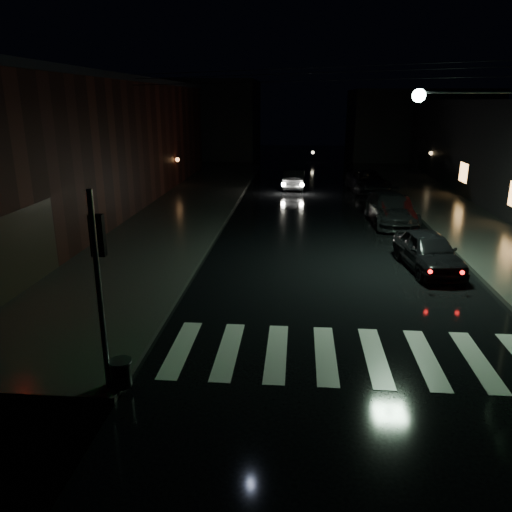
% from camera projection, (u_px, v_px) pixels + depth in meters
% --- Properties ---
extents(ground, '(120.00, 120.00, 0.00)m').
position_uv_depth(ground, '(225.00, 360.00, 11.93)').
color(ground, black).
rests_on(ground, ground).
extents(sidewalk_left, '(6.00, 44.00, 0.15)m').
position_uv_depth(sidewalk_left, '(168.00, 220.00, 25.62)').
color(sidewalk_left, '#282826').
rests_on(sidewalk_left, ground).
extents(sidewalk_right, '(4.00, 44.00, 0.15)m').
position_uv_depth(sidewalk_right, '(468.00, 226.00, 24.41)').
color(sidewalk_right, '#282826').
rests_on(sidewalk_right, ground).
extents(building_left, '(10.00, 36.00, 7.00)m').
position_uv_depth(building_left, '(48.00, 147.00, 27.07)').
color(building_left, black).
rests_on(building_left, ground).
extents(building_far_left, '(14.00, 10.00, 8.00)m').
position_uv_depth(building_far_left, '(193.00, 119.00, 54.33)').
color(building_far_left, black).
rests_on(building_far_left, ground).
extents(building_far_right, '(14.00, 10.00, 7.00)m').
position_uv_depth(building_far_right, '(417.00, 125.00, 52.54)').
color(building_far_right, black).
rests_on(building_far_right, ground).
extents(crosswalk, '(9.00, 3.00, 0.01)m').
position_uv_depth(crosswalk, '(350.00, 355.00, 12.16)').
color(crosswalk, beige).
rests_on(crosswalk, ground).
extents(signal_pole_corner, '(0.68, 0.61, 4.20)m').
position_uv_depth(signal_pole_corner, '(111.00, 325.00, 10.25)').
color(signal_pole_corner, slate).
rests_on(signal_pole_corner, ground).
extents(parked_car_a, '(2.14, 4.29, 1.40)m').
position_uv_depth(parked_car_a, '(428.00, 251.00, 18.15)').
color(parked_car_a, black).
rests_on(parked_car_a, ground).
extents(parked_car_b, '(1.54, 4.18, 1.37)m').
position_uv_depth(parked_car_b, '(394.00, 211.00, 24.82)').
color(parked_car_b, black).
rests_on(parked_car_b, ground).
extents(parked_car_c, '(2.29, 5.23, 1.50)m').
position_uv_depth(parked_car_c, '(391.00, 209.00, 25.02)').
color(parked_car_c, black).
rests_on(parked_car_c, ground).
extents(parked_car_d, '(2.81, 5.25, 1.40)m').
position_uv_depth(parked_car_d, '(368.00, 181.00, 33.75)').
color(parked_car_d, black).
rests_on(parked_car_d, ground).
extents(oncoming_car, '(1.53, 4.07, 1.33)m').
position_uv_depth(oncoming_car, '(294.00, 179.00, 34.98)').
color(oncoming_car, black).
rests_on(oncoming_car, ground).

